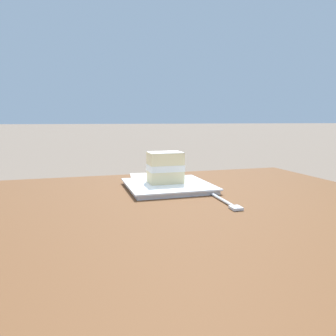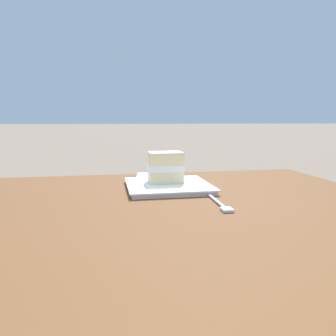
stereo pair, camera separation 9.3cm
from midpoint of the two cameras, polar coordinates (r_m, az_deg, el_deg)
patio_table at (r=0.76m, az=-0.07°, el=-13.84°), size 1.29×0.96×0.69m
dessert_plate at (r=0.94m, az=2.84°, el=-3.27°), size 0.24×0.24×0.02m
cake_slice at (r=0.94m, az=2.39°, el=0.10°), size 0.10×0.08×0.09m
dessert_fork at (r=0.78m, az=12.52°, el=-6.19°), size 0.02×0.17×0.01m
paper_napkin at (r=1.15m, az=0.21°, el=-1.36°), size 0.16×0.13×0.00m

